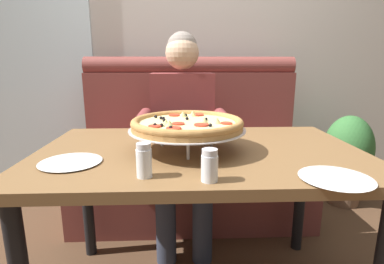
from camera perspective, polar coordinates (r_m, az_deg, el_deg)
name	(u,v)px	position (r m, az deg, el deg)	size (l,w,h in m)	color
back_wall_with_window	(189,25)	(2.69, -0.61, 19.83)	(6.00, 0.12, 2.80)	beige
window_panel	(21,23)	(2.91, -29.81, 17.68)	(1.10, 0.02, 2.80)	white
booth_bench	(191,158)	(2.22, -0.10, -4.95)	(1.61, 0.78, 1.13)	brown
dining_table	(200,168)	(1.29, 1.47, -6.86)	(1.35, 0.84, 0.73)	brown
diner_main	(183,124)	(1.88, -1.76, 1.55)	(0.54, 0.64, 1.27)	#2D3342
pizza	(187,124)	(1.23, -0.93, 1.45)	(0.48, 0.48, 0.14)	silver
shaker_pepper_flakes	(210,168)	(0.92, 3.37, -6.81)	(0.05, 0.05, 0.10)	white
shaker_oregano	(144,163)	(0.96, -9.13, -5.82)	(0.05, 0.05, 0.11)	white
plate_near_left	(336,176)	(1.05, 25.78, -7.64)	(0.23, 0.23, 0.02)	white
plate_near_right	(70,160)	(1.17, -22.19, -5.06)	(0.22, 0.22, 0.02)	white
patio_chair	(65,115)	(3.55, -23.11, 2.98)	(0.43, 0.42, 0.86)	black
potted_plant	(347,156)	(2.59, 27.52, -4.03)	(0.36, 0.36, 0.70)	brown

